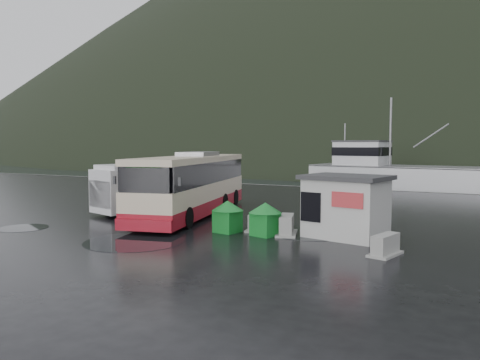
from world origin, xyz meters
The scene contains 14 objects.
ground centered at (0.00, 0.00, 0.00)m, with size 160.00×160.00×0.00m, color black.
harbor_water centered at (0.00, 110.00, 0.00)m, with size 300.00×180.00×0.02m, color black.
quay_edge centered at (0.00, 20.00, 0.00)m, with size 160.00×0.60×1.50m, color #999993.
coach_bus centered at (-0.97, 1.30, 0.00)m, with size 2.99×11.90×3.36m, color beige, non-canonical shape.
white_van centered at (-3.68, 1.25, 0.00)m, with size 2.23×6.48×2.71m, color silver, non-canonical shape.
waste_bin_left centered at (4.81, -1.96, 0.00)m, with size 0.98×0.98×1.37m, color #17832B, non-canonical shape.
waste_bin_right centered at (3.08, -2.05, 0.00)m, with size 0.98×0.98×1.36m, color #17832B, non-canonical shape.
dome_tent centered at (-1.25, -1.47, 0.00)m, with size 1.79×2.51×0.98m, color #282C1A, non-canonical shape.
ticket_kiosk centered at (7.82, -0.79, 0.00)m, with size 3.22×2.44×2.52m, color beige, non-canonical shape.
jersey_barrier_a centered at (4.00, -1.07, 0.00)m, with size 0.76×1.52×0.76m, color #999993, non-canonical shape.
jersey_barrier_b centered at (5.51, -1.38, 0.00)m, with size 0.81×1.63×0.81m, color #999993, non-canonical shape.
jersey_barrier_c centered at (9.84, -3.18, 0.00)m, with size 0.72×1.44×0.72m, color #999993, non-canonical shape.
fishing_trawler centered at (7.15, 26.23, 0.00)m, with size 23.50×5.17×9.40m, color silver, non-canonical shape.
puddles centered at (2.72, -2.27, 0.01)m, with size 14.94×13.58×0.01m.
Camera 1 is at (12.86, -19.17, 3.73)m, focal length 35.00 mm.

